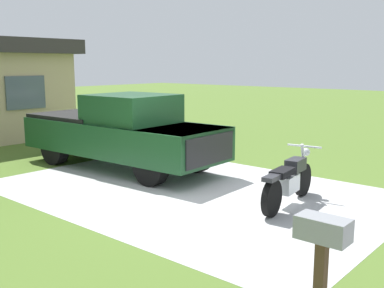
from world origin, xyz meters
The scene contains 5 objects.
ground_plane centered at (0.00, 0.00, 0.00)m, with size 80.00×80.00×0.00m, color #506D29.
driveway_pad centered at (0.00, 0.00, 0.00)m, with size 5.62×8.13×0.01m, color #B8B8B8.
motorcycle centered at (0.46, -2.06, 0.47)m, with size 2.21×0.70×1.09m.
pickup_truck centered at (0.48, 2.80, 0.95)m, with size 2.23×5.70×1.90m.
mailbox centered at (-3.26, -4.42, 0.98)m, with size 0.26×0.48×1.26m.
Camera 1 is at (-7.06, -6.11, 2.64)m, focal length 42.75 mm.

